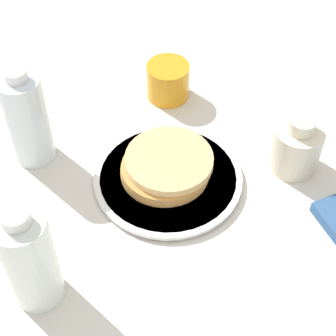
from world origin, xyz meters
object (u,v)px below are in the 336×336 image
Objects in this scene: plate at (168,178)px; juice_glass at (168,81)px; pancake_stack at (166,167)px; cream_jug at (297,146)px; water_bottle_mid at (30,259)px; water_bottle_near at (27,119)px.

plate is 3.06× the size of juice_glass.
plate is 0.03m from pancake_stack.
juice_glass is at bearing 131.15° from cream_jug.
juice_glass is at bearing 58.19° from water_bottle_mid.
pancake_stack is 0.22m from juice_glass.
pancake_stack is 0.83× the size of water_bottle_mid.
juice_glass is 0.44× the size of water_bottle_near.
plate is 0.25m from water_bottle_near.
cream_jug is 0.58× the size of water_bottle_mid.
juice_glass is at bearing 80.74° from pancake_stack.
water_bottle_mid reaches higher than juice_glass.
juice_glass is at bearing 25.72° from water_bottle_near.
juice_glass is at bearing 81.53° from plate.
water_bottle_near is at bearing 168.33° from cream_jug.
water_bottle_near is 0.27m from water_bottle_mid.
pancake_stack is 0.24m from water_bottle_near.
juice_glass reaches higher than pancake_stack.
cream_jug is 0.47m from water_bottle_mid.
cream_jug is (0.19, -0.21, 0.01)m from juice_glass.
cream_jug reaches higher than juice_glass.
water_bottle_mid is at bearing -88.37° from water_bottle_near.
cream_jug is (0.22, 0.00, 0.04)m from plate.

